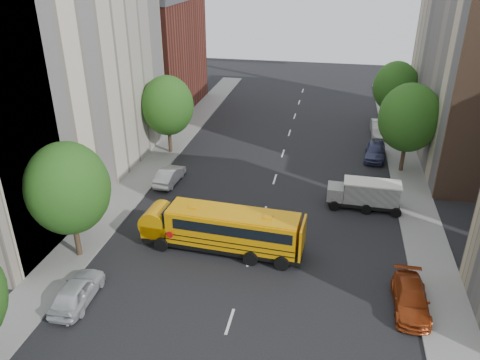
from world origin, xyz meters
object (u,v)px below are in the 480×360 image
(street_tree_5, at_px, (396,87))
(school_bus, at_px, (221,227))
(street_tree_4, at_px, (409,118))
(safari_truck, at_px, (365,194))
(parked_car_1, at_px, (170,175))
(street_tree_1, at_px, (68,188))
(parked_car_0, at_px, (77,291))
(parked_car_3, at_px, (411,299))
(street_tree_2, at_px, (167,106))
(parked_car_4, at_px, (375,151))
(parked_car_5, at_px, (379,129))

(street_tree_5, relative_size, school_bus, 0.69)
(street_tree_4, bearing_deg, safari_truck, -114.71)
(street_tree_4, distance_m, parked_car_1, 21.29)
(street_tree_1, distance_m, school_bus, 9.88)
(parked_car_0, bearing_deg, parked_car_3, -172.61)
(parked_car_3, bearing_deg, safari_truck, 100.77)
(street_tree_2, distance_m, parked_car_4, 20.36)
(street_tree_2, bearing_deg, parked_car_0, -84.33)
(parked_car_0, bearing_deg, parked_car_1, -92.54)
(street_tree_4, height_order, parked_car_3, street_tree_4)
(parked_car_4, bearing_deg, parked_car_5, 88.98)
(school_bus, bearing_deg, street_tree_5, 67.92)
(school_bus, bearing_deg, street_tree_4, 53.09)
(parked_car_1, distance_m, parked_car_3, 22.22)
(school_bus, distance_m, parked_car_5, 27.17)
(parked_car_0, bearing_deg, safari_truck, -140.84)
(safari_truck, bearing_deg, parked_car_4, 84.13)
(street_tree_4, bearing_deg, street_tree_5, 90.00)
(street_tree_1, height_order, street_tree_5, street_tree_1)
(safari_truck, distance_m, parked_car_3, 11.49)
(street_tree_4, bearing_deg, parked_car_5, 98.69)
(parked_car_5, bearing_deg, safari_truck, -97.51)
(street_tree_1, xyz_separation_m, parked_car_0, (2.20, -4.15, -4.21))
(parked_car_4, bearing_deg, parked_car_3, -82.02)
(safari_truck, relative_size, parked_car_3, 1.17)
(parked_car_0, bearing_deg, parked_car_4, -128.05)
(street_tree_5, distance_m, parked_car_5, 5.04)
(safari_truck, relative_size, parked_car_1, 1.28)
(street_tree_5, height_order, parked_car_5, street_tree_5)
(parked_car_1, height_order, parked_car_4, parked_car_4)
(parked_car_5, bearing_deg, street_tree_5, 63.46)
(street_tree_4, distance_m, parked_car_5, 10.21)
(school_bus, distance_m, parked_car_0, 9.61)
(parked_car_0, height_order, parked_car_3, parked_car_0)
(parked_car_5, bearing_deg, parked_car_4, -97.19)
(street_tree_1, xyz_separation_m, street_tree_2, (0.00, 18.00, -0.12))
(street_tree_2, relative_size, parked_car_5, 1.61)
(safari_truck, xyz_separation_m, parked_car_0, (-16.28, -14.50, -0.46))
(street_tree_5, relative_size, safari_truck, 1.40)
(street_tree_5, distance_m, school_bus, 30.48)
(street_tree_4, relative_size, parked_car_3, 1.77)
(school_bus, relative_size, parked_car_1, 2.59)
(street_tree_1, distance_m, parked_car_0, 6.31)
(street_tree_1, bearing_deg, street_tree_2, 90.00)
(safari_truck, bearing_deg, street_tree_4, 66.82)
(street_tree_1, distance_m, street_tree_2, 18.00)
(parked_car_3, bearing_deg, street_tree_5, 87.54)
(street_tree_1, xyz_separation_m, parked_car_1, (2.20, 11.52, -4.26))
(safari_truck, bearing_deg, parked_car_1, 177.42)
(school_bus, distance_m, parked_car_1, 11.21)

